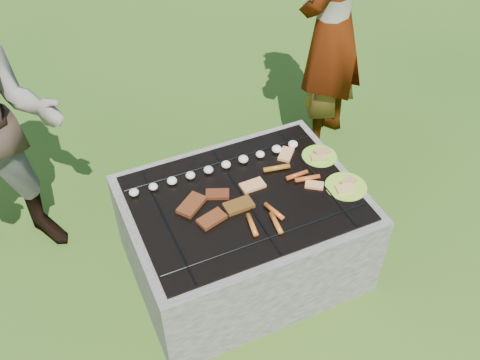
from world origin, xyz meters
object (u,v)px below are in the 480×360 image
(fire_pit, at_px, (243,236))
(plate_near, at_px, (346,187))
(cook, at_px, (332,29))
(plate_far, at_px, (320,156))

(fire_pit, bearing_deg, plate_near, -16.28)
(cook, bearing_deg, fire_pit, 6.20)
(plate_far, bearing_deg, plate_near, -90.24)
(plate_near, height_order, cook, cook)
(fire_pit, distance_m, cook, 1.58)
(plate_far, relative_size, plate_near, 0.96)
(plate_far, bearing_deg, cook, 56.11)
(fire_pit, xyz_separation_m, cook, (1.09, 0.92, 0.67))
(plate_far, relative_size, cook, 0.13)
(plate_near, distance_m, cook, 1.25)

